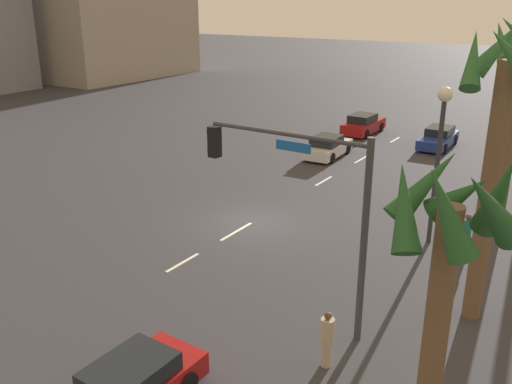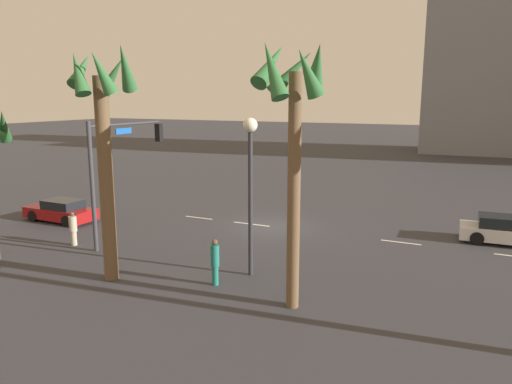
{
  "view_description": "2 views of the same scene",
  "coord_description": "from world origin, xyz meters",
  "views": [
    {
      "loc": [
        18.5,
        12.37,
        9.25
      ],
      "look_at": [
        0.75,
        0.68,
        1.77
      ],
      "focal_mm": 38.39,
      "sensor_mm": 36.0,
      "label": 1
    },
    {
      "loc": [
        -10.24,
        23.62,
        6.97
      ],
      "look_at": [
        0.72,
        0.44,
        1.97
      ],
      "focal_mm": 33.88,
      "sensor_mm": 36.0,
      "label": 2
    }
  ],
  "objects": [
    {
      "name": "palm_tree_3",
      "position": [
        -4.65,
        9.2,
        6.48
      ],
      "size": [
        2.49,
        2.82,
        8.85
      ],
      "color": "brown",
      "rests_on": "ground_plane"
    },
    {
      "name": "lane_stripe_3",
      "position": [
        1.22,
        0.0,
        0.01
      ],
      "size": [
        2.22,
        0.14,
        0.01
      ],
      "primitive_type": "cube",
      "color": "silver",
      "rests_on": "ground_plane"
    },
    {
      "name": "palm_tree_2",
      "position": [
        2.49,
        9.82,
        6.03
      ],
      "size": [
        2.56,
        2.5,
        8.97
      ],
      "color": "brown",
      "rests_on": "ground_plane"
    },
    {
      "name": "pedestrian_1",
      "position": [
        -1.45,
        8.64,
        0.96
      ],
      "size": [
        0.45,
        0.45,
        1.79
      ],
      "color": "#1E7266",
      "rests_on": "ground_plane"
    },
    {
      "name": "streetlamp",
      "position": [
        -2.19,
        7.1,
        4.37
      ],
      "size": [
        0.56,
        0.56,
        6.24
      ],
      "color": "#2D2D33",
      "rests_on": "ground_plane"
    },
    {
      "name": "building_2",
      "position": [
        -10.81,
        -45.6,
        13.06
      ],
      "size": [
        16.99,
        11.02,
        26.12
      ],
      "primitive_type": "cube",
      "rotation": [
        0.0,
        0.0,
        0.04
      ],
      "color": "gray",
      "rests_on": "ground_plane"
    },
    {
      "name": "ground_plane",
      "position": [
        0.0,
        0.0,
        0.0
      ],
      "size": [
        220.0,
        220.0,
        0.0
      ],
      "primitive_type": "plane",
      "color": "#333338"
    },
    {
      "name": "car_2",
      "position": [
        -11.49,
        -2.04,
        0.62
      ],
      "size": [
        4.23,
        2.0,
        1.34
      ],
      "color": "silver",
      "rests_on": "ground_plane"
    },
    {
      "name": "lane_stripe_4",
      "position": [
        4.69,
        0.0,
        0.01
      ],
      "size": [
        1.81,
        0.14,
        0.01
      ],
      "primitive_type": "cube",
      "color": "silver",
      "rests_on": "ground_plane"
    },
    {
      "name": "pedestrian_0",
      "position": [
        7.22,
        7.18,
        0.85
      ],
      "size": [
        0.51,
        0.51,
        1.64
      ],
      "color": "#B2A58C",
      "rests_on": "ground_plane"
    },
    {
      "name": "car_3",
      "position": [
        11.41,
        4.02,
        0.59
      ],
      "size": [
        4.33,
        1.84,
        1.26
      ],
      "color": "maroon",
      "rests_on": "ground_plane"
    },
    {
      "name": "lane_stripe_2",
      "position": [
        -6.95,
        0.0,
        0.01
      ],
      "size": [
        1.92,
        0.14,
        0.01
      ],
      "primitive_type": "cube",
      "color": "silver",
      "rests_on": "ground_plane"
    },
    {
      "name": "traffic_signal",
      "position": [
        5.61,
        5.53,
        4.09
      ],
      "size": [
        0.32,
        5.43,
        5.97
      ],
      "color": "#38383D",
      "rests_on": "ground_plane"
    }
  ]
}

